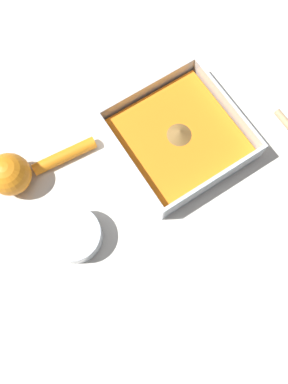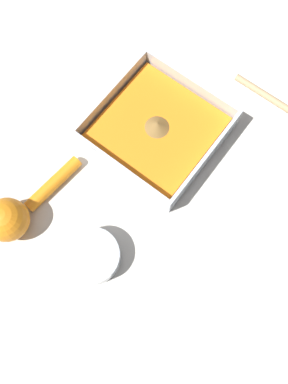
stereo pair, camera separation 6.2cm
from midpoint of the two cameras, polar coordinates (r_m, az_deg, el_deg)
ground_plane at (r=0.67m, az=-2.75°, el=5.89°), size 4.00×4.00×0.00m
square_dish at (r=0.67m, az=-0.67°, el=8.98°), size 0.21×0.21×0.05m
spice_bowl at (r=0.62m, az=-10.67°, el=-10.10°), size 0.09×0.09×0.04m
lemon_squeezer at (r=0.65m, az=-21.90°, el=-3.69°), size 0.07×0.19×0.07m
wooden_spoon at (r=0.74m, az=18.30°, el=11.89°), size 0.18×0.03×0.01m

